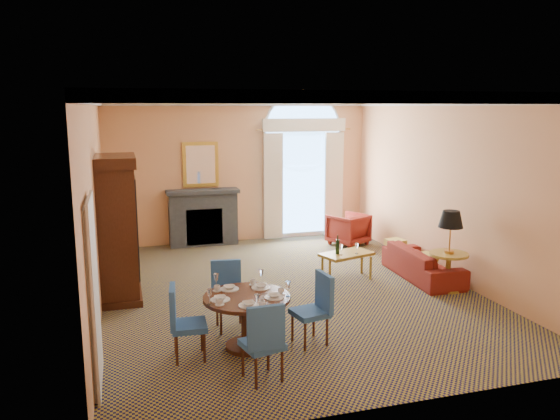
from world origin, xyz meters
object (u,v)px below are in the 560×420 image
object	(u,v)px
dining_table	(247,309)
side_table	(450,241)
armoire	(117,231)
sofa	(423,263)
armchair	(348,229)
coffee_table	(346,255)

from	to	relation	value
dining_table	side_table	xyz separation A→B (m)	(3.77, 1.26, 0.33)
armoire	sofa	bearing A→B (deg)	-5.05
dining_table	armchair	bearing A→B (deg)	53.76
armchair	side_table	world-z (taller)	side_table
armchair	side_table	size ratio (longest dim) A/B	0.58
armoire	armchair	bearing A→B (deg)	23.78
armoire	dining_table	size ratio (longest dim) A/B	2.07
armoire	dining_table	bearing A→B (deg)	-57.59
sofa	armchair	xyz separation A→B (m)	(-0.32, 2.65, 0.08)
sofa	side_table	world-z (taller)	side_table
armoire	coffee_table	size ratio (longest dim) A/B	2.22
coffee_table	side_table	size ratio (longest dim) A/B	0.78
armoire	coffee_table	xyz separation A→B (m)	(3.93, -0.10, -0.68)
side_table	sofa	bearing A→B (deg)	93.97
armchair	coffee_table	size ratio (longest dim) A/B	0.75
armoire	armchair	xyz separation A→B (m)	(4.95, 2.18, -0.76)
armchair	coffee_table	distance (m)	2.50
armchair	coffee_table	world-z (taller)	coffee_table
coffee_table	side_table	xyz separation A→B (m)	(1.39, -1.09, 0.43)
dining_table	sofa	size ratio (longest dim) A/B	0.59
sofa	side_table	xyz separation A→B (m)	(0.05, -0.72, 0.59)
armoire	dining_table	distance (m)	2.96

